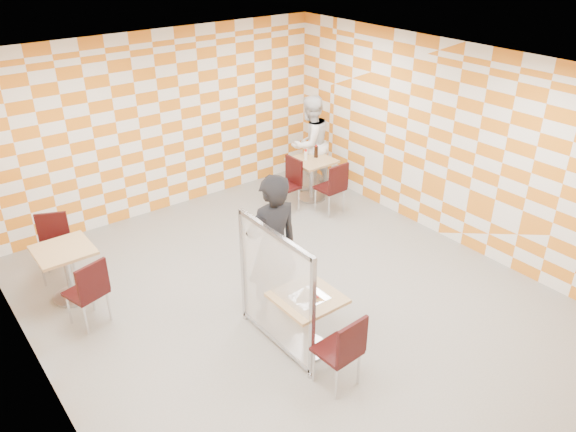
# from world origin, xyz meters

# --- Properties ---
(room_shell) EXTENTS (7.00, 7.00, 7.00)m
(room_shell) POSITION_xyz_m (0.00, 0.54, 1.50)
(room_shell) COLOR gray
(room_shell) RESTS_ON ground
(main_table) EXTENTS (0.70, 0.70, 0.75)m
(main_table) POSITION_xyz_m (-0.43, -0.86, 0.51)
(main_table) COLOR tan
(main_table) RESTS_ON ground
(second_table) EXTENTS (0.70, 0.70, 0.75)m
(second_table) POSITION_xyz_m (2.18, 2.23, 0.51)
(second_table) COLOR tan
(second_table) RESTS_ON ground
(empty_table) EXTENTS (0.70, 0.70, 0.75)m
(empty_table) POSITION_xyz_m (-2.27, 1.83, 0.51)
(empty_table) COLOR tan
(empty_table) RESTS_ON ground
(chair_main_front) EXTENTS (0.44, 0.45, 0.92)m
(chair_main_front) POSITION_xyz_m (-0.52, -1.57, 0.54)
(chair_main_front) COLOR black
(chair_main_front) RESTS_ON ground
(chair_second_front) EXTENTS (0.44, 0.45, 0.92)m
(chair_second_front) POSITION_xyz_m (2.09, 1.54, 0.54)
(chair_second_front) COLOR black
(chair_second_front) RESTS_ON ground
(chair_second_side) EXTENTS (0.44, 0.43, 0.92)m
(chair_second_side) POSITION_xyz_m (1.60, 2.13, 0.54)
(chair_second_side) COLOR black
(chair_second_side) RESTS_ON ground
(chair_empty_near) EXTENTS (0.52, 0.53, 0.92)m
(chair_empty_near) POSITION_xyz_m (-2.24, 1.08, 0.54)
(chair_empty_near) COLOR black
(chair_empty_near) RESTS_ON ground
(chair_empty_far) EXTENTS (0.56, 0.56, 0.92)m
(chair_empty_far) POSITION_xyz_m (-2.22, 2.48, 0.54)
(chair_empty_far) COLOR black
(chair_empty_far) RESTS_ON ground
(partition) EXTENTS (0.08, 1.38, 1.55)m
(partition) POSITION_xyz_m (-0.68, -0.59, 0.79)
(partition) COLOR white
(partition) RESTS_ON ground
(man_dark) EXTENTS (0.73, 0.50, 1.94)m
(man_dark) POSITION_xyz_m (-0.35, -0.09, 0.97)
(man_dark) COLOR black
(man_dark) RESTS_ON ground
(man_white) EXTENTS (0.92, 0.76, 1.76)m
(man_white) POSITION_xyz_m (2.43, 2.60, 0.88)
(man_white) COLOR white
(man_white) RESTS_ON ground
(pizza_on_foil) EXTENTS (0.40, 0.40, 0.04)m
(pizza_on_foil) POSITION_xyz_m (-0.43, -0.87, 0.77)
(pizza_on_foil) COLOR silver
(pizza_on_foil) RESTS_ON main_table
(sport_bottle) EXTENTS (0.06, 0.06, 0.20)m
(sport_bottle) POSITION_xyz_m (2.08, 2.28, 0.84)
(sport_bottle) COLOR white
(sport_bottle) RESTS_ON second_table
(soda_bottle) EXTENTS (0.07, 0.07, 0.23)m
(soda_bottle) POSITION_xyz_m (2.31, 2.28, 0.85)
(soda_bottle) COLOR black
(soda_bottle) RESTS_ON second_table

